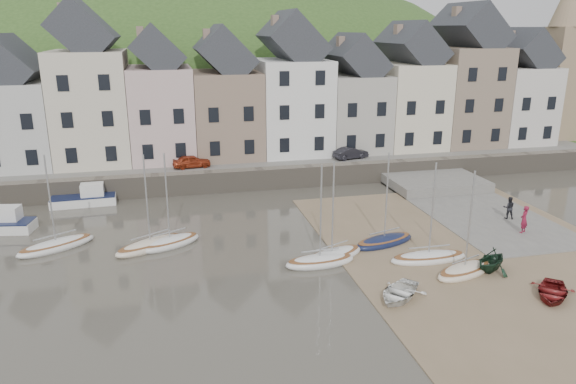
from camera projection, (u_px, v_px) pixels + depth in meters
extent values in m
plane|color=#444036|center=(311.00, 272.00, 30.72)|extent=(160.00, 160.00, 0.00)
cube|color=#325020|center=(236.00, 145.00, 60.30)|extent=(90.00, 30.00, 1.50)
cube|color=slate|center=(253.00, 162.00, 49.36)|extent=(70.00, 7.00, 0.10)
cube|color=slate|center=(259.00, 179.00, 46.29)|extent=(70.00, 1.20, 1.80)
cube|color=#79674A|center=(483.00, 254.00, 33.08)|extent=(18.00, 26.00, 0.06)
cube|color=slate|center=(471.00, 208.00, 41.38)|extent=(8.00, 18.00, 0.12)
ellipsoid|color=#325020|center=(188.00, 221.00, 90.82)|extent=(134.40, 84.00, 84.00)
cube|color=beige|center=(21.00, 124.00, 47.22)|extent=(5.80, 8.00, 7.50)
cube|color=beige|center=(93.00, 108.00, 48.17)|extent=(6.40, 8.00, 10.00)
cube|color=gray|center=(62.00, 11.00, 45.41)|extent=(0.60, 0.90, 1.40)
cube|color=beige|center=(162.00, 114.00, 49.69)|extent=(5.60, 8.00, 8.50)
cube|color=gray|center=(140.00, 34.00, 47.31)|extent=(0.60, 0.90, 1.40)
cube|color=#866F5D|center=(226.00, 114.00, 51.05)|extent=(6.20, 8.00, 8.00)
cube|color=gray|center=(206.00, 37.00, 48.62)|extent=(0.60, 0.90, 1.40)
cube|color=white|center=(292.00, 107.00, 52.29)|extent=(6.60, 8.00, 9.00)
cube|color=gray|center=(275.00, 23.00, 49.63)|extent=(0.60, 0.90, 1.40)
cube|color=#AAA69B|center=(352.00, 112.00, 53.85)|extent=(5.80, 8.00, 7.50)
cube|color=gray|center=(340.00, 44.00, 51.58)|extent=(0.60, 0.90, 1.40)
cube|color=beige|center=(407.00, 105.00, 54.98)|extent=(6.00, 8.00, 8.50)
cube|color=gray|center=(398.00, 32.00, 52.52)|extent=(0.60, 0.90, 1.40)
cube|color=gray|center=(463.00, 96.00, 56.11)|extent=(6.40, 8.00, 10.00)
cube|color=gray|center=(456.00, 14.00, 53.34)|extent=(0.60, 0.90, 1.40)
cube|color=silver|center=(514.00, 104.00, 57.72)|extent=(5.80, 8.00, 8.00)
cube|color=gray|center=(510.00, 37.00, 55.38)|extent=(0.60, 0.90, 1.40)
cube|color=#997F60|center=(560.00, 84.00, 58.30)|extent=(3.50, 3.50, 12.00)
ellipsoid|color=white|center=(56.00, 246.00, 33.83)|extent=(4.97, 3.80, 0.84)
ellipsoid|color=brown|center=(56.00, 243.00, 33.77)|extent=(4.56, 3.48, 0.20)
cylinder|color=#B2B5B7|center=(50.00, 199.00, 32.92)|extent=(0.10, 0.10, 5.60)
cylinder|color=#B2B5B7|center=(55.00, 235.00, 33.61)|extent=(2.35, 1.45, 0.08)
ellipsoid|color=white|center=(170.00, 243.00, 34.30)|extent=(4.40, 3.27, 0.84)
ellipsoid|color=brown|center=(170.00, 240.00, 34.24)|extent=(4.03, 2.99, 0.20)
cylinder|color=#B2B5B7|center=(167.00, 197.00, 33.39)|extent=(0.10, 0.10, 5.60)
cylinder|color=#B2B5B7|center=(169.00, 232.00, 34.08)|extent=(2.07, 1.14, 0.08)
ellipsoid|color=beige|center=(150.00, 246.00, 33.90)|extent=(4.89, 3.79, 0.84)
ellipsoid|color=brown|center=(150.00, 242.00, 33.83)|extent=(4.49, 3.47, 0.20)
cylinder|color=#B2B5B7|center=(147.00, 199.00, 32.99)|extent=(0.10, 0.10, 5.60)
cylinder|color=#B2B5B7|center=(150.00, 235.00, 33.68)|extent=(2.30, 1.45, 0.08)
ellipsoid|color=white|center=(320.00, 262.00, 31.56)|extent=(4.33, 1.79, 0.84)
ellipsoid|color=brown|center=(320.00, 258.00, 31.49)|extent=(3.99, 1.62, 0.20)
cylinder|color=#B2B5B7|center=(321.00, 212.00, 30.64)|extent=(0.10, 0.10, 5.60)
cylinder|color=#B2B5B7|center=(320.00, 250.00, 31.34)|extent=(2.33, 0.24, 0.08)
ellipsoid|color=white|center=(332.00, 257.00, 32.24)|extent=(4.83, 3.27, 0.84)
ellipsoid|color=brown|center=(332.00, 254.00, 32.17)|extent=(4.44, 2.99, 0.20)
cylinder|color=#B2B5B7|center=(333.00, 208.00, 31.32)|extent=(0.10, 0.10, 5.60)
cylinder|color=#B2B5B7|center=(332.00, 245.00, 32.02)|extent=(2.35, 1.12, 0.08)
ellipsoid|color=#131C3E|center=(384.00, 242.00, 34.50)|extent=(4.71, 2.77, 0.84)
ellipsoid|color=brown|center=(384.00, 239.00, 34.43)|extent=(4.33, 2.53, 0.20)
cylinder|color=#B2B5B7|center=(387.00, 196.00, 33.58)|extent=(0.10, 0.10, 5.60)
cylinder|color=#B2B5B7|center=(385.00, 231.00, 34.28)|extent=(2.37, 0.81, 0.08)
ellipsoid|color=white|center=(428.00, 258.00, 32.05)|extent=(4.82, 1.57, 0.84)
ellipsoid|color=brown|center=(429.00, 255.00, 31.98)|extent=(4.44, 1.43, 0.20)
cylinder|color=#B2B5B7|center=(432.00, 209.00, 31.14)|extent=(0.10, 0.10, 5.60)
cylinder|color=#B2B5B7|center=(429.00, 247.00, 31.83)|extent=(2.64, 0.12, 0.08)
ellipsoid|color=beige|center=(464.00, 271.00, 30.32)|extent=(4.35, 2.81, 0.84)
ellipsoid|color=brown|center=(465.00, 268.00, 30.25)|extent=(4.00, 2.57, 0.20)
cylinder|color=#B2B5B7|center=(470.00, 220.00, 29.41)|extent=(0.10, 0.10, 5.60)
cylinder|color=#B2B5B7|center=(466.00, 259.00, 30.10)|extent=(2.14, 0.85, 0.08)
cube|color=white|center=(6.00, 214.00, 36.72)|extent=(1.94, 1.49, 1.00)
cube|color=white|center=(84.00, 201.00, 42.22)|extent=(4.98, 1.91, 0.70)
cube|color=#131C3E|center=(83.00, 196.00, 42.11)|extent=(4.88, 1.96, 0.08)
cube|color=white|center=(92.00, 190.00, 42.09)|extent=(1.77, 1.27, 1.00)
imported|color=white|center=(399.00, 293.00, 27.50)|extent=(3.87, 3.80, 0.66)
imported|color=black|center=(491.00, 260.00, 30.54)|extent=(3.37, 3.24, 1.37)
imported|color=maroon|center=(552.00, 292.00, 27.60)|extent=(3.65, 3.73, 0.63)
imported|color=maroon|center=(524.00, 219.00, 36.04)|extent=(0.82, 0.75, 1.89)
imported|color=black|center=(509.00, 208.00, 38.73)|extent=(0.98, 0.88, 1.65)
imported|color=#9B3116|center=(192.00, 161.00, 47.05)|extent=(3.41, 1.66, 1.12)
imported|color=black|center=(351.00, 153.00, 50.22)|extent=(3.54, 1.95, 1.11)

